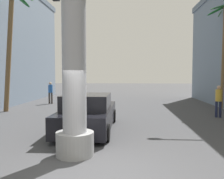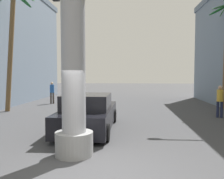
{
  "view_description": "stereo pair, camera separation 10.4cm",
  "coord_description": "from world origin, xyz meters",
  "px_view_note": "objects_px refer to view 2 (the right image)",
  "views": [
    {
      "loc": [
        0.58,
        -5.68,
        2.4
      ],
      "look_at": [
        0.0,
        3.83,
        1.8
      ],
      "focal_mm": 40.0,
      "sensor_mm": 36.0,
      "label": 1
    },
    {
      "loc": [
        0.69,
        -5.68,
        2.4
      ],
      "look_at": [
        0.0,
        3.83,
        1.8
      ],
      "focal_mm": 40.0,
      "sensor_mm": 36.0,
      "label": 2
    }
  ],
  "objects_px": {
    "pedestrian_mid_right": "(220,99)",
    "pedestrian_far_left": "(52,91)",
    "car_lead": "(88,114)",
    "palm_tree_mid_left": "(11,31)"
  },
  "relations": [
    {
      "from": "car_lead",
      "to": "pedestrian_far_left",
      "type": "height_order",
      "value": "pedestrian_far_left"
    },
    {
      "from": "pedestrian_mid_right",
      "to": "pedestrian_far_left",
      "type": "xyz_separation_m",
      "value": [
        -11.15,
        5.57,
        -0.01
      ]
    },
    {
      "from": "palm_tree_mid_left",
      "to": "car_lead",
      "type": "bearing_deg",
      "value": -41.18
    },
    {
      "from": "palm_tree_mid_left",
      "to": "pedestrian_mid_right",
      "type": "relative_size",
      "value": 4.44
    },
    {
      "from": "car_lead",
      "to": "pedestrian_mid_right",
      "type": "relative_size",
      "value": 2.91
    },
    {
      "from": "palm_tree_mid_left",
      "to": "pedestrian_mid_right",
      "type": "bearing_deg",
      "value": -6.83
    },
    {
      "from": "car_lead",
      "to": "pedestrian_mid_right",
      "type": "height_order",
      "value": "pedestrian_mid_right"
    },
    {
      "from": "palm_tree_mid_left",
      "to": "pedestrian_far_left",
      "type": "xyz_separation_m",
      "value": [
        1.31,
        4.08,
        -4.06
      ]
    },
    {
      "from": "car_lead",
      "to": "pedestrian_far_left",
      "type": "distance_m",
      "value": 10.19
    },
    {
      "from": "pedestrian_mid_right",
      "to": "pedestrian_far_left",
      "type": "distance_m",
      "value": 12.47
    }
  ]
}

